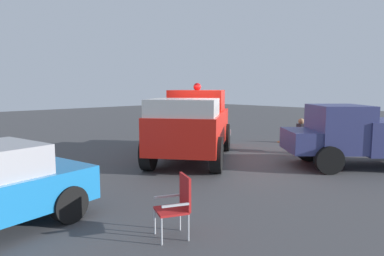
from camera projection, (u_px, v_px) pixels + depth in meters
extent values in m
plane|color=#424244|center=(215.00, 159.00, 11.77)|extent=(60.00, 60.00, 0.00)
cylinder|color=black|center=(174.00, 136.00, 13.59)|extent=(0.87, 1.03, 1.04)
cylinder|color=black|center=(225.00, 137.00, 13.27)|extent=(0.87, 1.03, 1.04)
cylinder|color=black|center=(149.00, 153.00, 10.17)|extent=(0.87, 1.03, 1.04)
cylinder|color=black|center=(216.00, 155.00, 9.84)|extent=(0.87, 1.03, 1.04)
cube|color=red|center=(192.00, 129.00, 11.65)|extent=(4.56, 5.21, 1.10)
cube|color=red|center=(203.00, 124.00, 14.46)|extent=(1.95, 1.76, 0.84)
cube|color=red|center=(197.00, 101.00, 12.67)|extent=(2.53, 2.49, 0.76)
cube|color=silver|center=(183.00, 109.00, 10.05)|extent=(2.58, 2.52, 0.60)
cube|color=silver|center=(205.00, 123.00, 14.90)|extent=(1.24, 0.94, 0.64)
cube|color=silver|center=(205.00, 132.00, 15.05)|extent=(1.94, 1.47, 0.24)
sphere|color=white|center=(187.00, 120.00, 15.02)|extent=(0.36, 0.36, 0.26)
sphere|color=white|center=(223.00, 121.00, 14.76)|extent=(0.36, 0.36, 0.26)
sphere|color=red|center=(197.00, 87.00, 12.61)|extent=(0.39, 0.39, 0.28)
cylinder|color=black|center=(69.00, 204.00, 6.25)|extent=(0.37, 0.71, 0.68)
cylinder|color=black|center=(21.00, 188.00, 7.21)|extent=(0.37, 0.71, 0.68)
cylinder|color=black|center=(329.00, 160.00, 9.73)|extent=(0.76, 0.77, 0.80)
cylinder|color=black|center=(308.00, 149.00, 11.48)|extent=(0.76, 0.77, 0.80)
cube|color=navy|center=(338.00, 128.00, 10.51)|extent=(2.34, 2.33, 1.40)
cube|color=navy|center=(302.00, 140.00, 10.55)|extent=(1.85, 1.83, 0.64)
cylinder|color=#B7BABF|center=(296.00, 148.00, 12.65)|extent=(0.04, 0.04, 0.44)
cylinder|color=#B7BABF|center=(290.00, 146.00, 13.08)|extent=(0.04, 0.04, 0.44)
cylinder|color=#B7BABF|center=(307.00, 148.00, 12.72)|extent=(0.04, 0.04, 0.44)
cylinder|color=#B7BABF|center=(301.00, 146.00, 13.15)|extent=(0.04, 0.04, 0.44)
cube|color=#B21E1E|center=(299.00, 141.00, 12.87)|extent=(0.67, 0.67, 0.04)
cube|color=#B21E1E|center=(305.00, 133.00, 12.88)|extent=(0.41, 0.31, 0.56)
cube|color=#B7BABF|center=(302.00, 137.00, 12.62)|extent=(0.28, 0.38, 0.03)
cube|color=#B7BABF|center=(296.00, 135.00, 13.09)|extent=(0.28, 0.38, 0.03)
cylinder|color=#B7BABF|center=(162.00, 231.00, 5.35)|extent=(0.04, 0.04, 0.44)
cylinder|color=#B7BABF|center=(155.00, 221.00, 5.76)|extent=(0.04, 0.04, 0.44)
cylinder|color=#B7BABF|center=(188.00, 228.00, 5.50)|extent=(0.04, 0.04, 0.44)
cylinder|color=#B7BABF|center=(180.00, 218.00, 5.91)|extent=(0.04, 0.04, 0.44)
cube|color=#B21E1E|center=(171.00, 210.00, 5.60)|extent=(0.64, 0.64, 0.04)
cube|color=#B21E1E|center=(185.00, 192.00, 5.65)|extent=(0.45, 0.24, 0.56)
cube|color=#B7BABF|center=(175.00, 205.00, 5.36)|extent=(0.22, 0.41, 0.03)
cube|color=#B7BABF|center=(167.00, 196.00, 5.81)|extent=(0.22, 0.41, 0.03)
cylinder|color=#383842|center=(293.00, 147.00, 12.76)|extent=(0.18, 0.18, 0.45)
cylinder|color=#383842|center=(291.00, 147.00, 12.95)|extent=(0.18, 0.18, 0.45)
cube|color=#383842|center=(297.00, 140.00, 12.75)|extent=(0.38, 0.45, 0.13)
cube|color=#383842|center=(295.00, 139.00, 12.95)|extent=(0.38, 0.45, 0.13)
cube|color=#26262D|center=(301.00, 131.00, 12.85)|extent=(0.45, 0.41, 0.54)
sphere|color=#9E704C|center=(301.00, 121.00, 12.80)|extent=(0.31, 0.31, 0.22)
cube|color=orange|center=(284.00, 142.00, 15.37)|extent=(0.40, 0.40, 0.04)
cone|color=orange|center=(284.00, 135.00, 15.33)|extent=(0.32, 0.32, 0.60)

